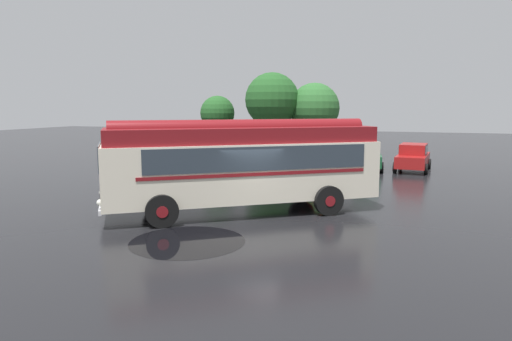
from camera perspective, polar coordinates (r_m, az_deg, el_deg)
name	(u,v)px	position (r m, az deg, el deg)	size (l,w,h in m)	color
ground_plane	(250,216)	(16.66, -0.79, -5.74)	(120.00, 120.00, 0.00)	black
vintage_bus	(242,163)	(16.89, -1.70, 0.99)	(9.62, 7.86, 3.49)	silver
car_near_left	(283,153)	(30.75, 3.36, 2.19)	(2.36, 4.38, 1.66)	black
car_mid_left	(325,154)	(30.30, 8.63, 2.03)	(2.09, 4.26, 1.66)	maroon
car_mid_right	(367,156)	(29.73, 13.68, 1.78)	(2.29, 4.36, 1.66)	#144C28
car_far_right	(413,157)	(29.85, 19.03, 1.59)	(2.25, 4.34, 1.66)	maroon
tree_far_left	(218,113)	(39.23, -4.84, 7.15)	(2.92, 2.92, 4.86)	#4C3823
tree_left_of_centre	(272,100)	(36.68, 2.03, 8.79)	(4.31, 4.31, 6.64)	#4C3823
tree_centre	(314,108)	(37.24, 7.24, 7.75)	(4.03, 4.03, 5.84)	#4C3823
puddle_patch	(188,241)	(13.79, -8.54, -8.75)	(3.42, 3.42, 0.01)	black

